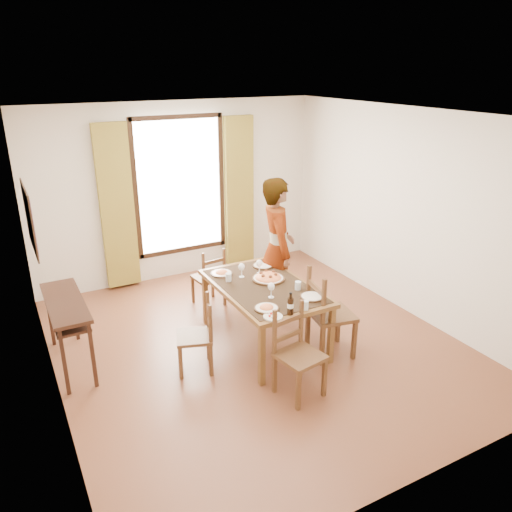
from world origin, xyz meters
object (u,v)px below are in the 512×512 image
dining_table (264,291)px  pasta_platter (268,276)px  console_table (66,310)px  man (277,249)px

dining_table → pasta_platter: size_ratio=4.08×
dining_table → pasta_platter: (0.13, 0.12, 0.12)m
console_table → man: man is taller
console_table → pasta_platter: size_ratio=3.00×
dining_table → man: bearing=47.8°
console_table → man: (2.64, -0.04, 0.26)m
man → pasta_platter: size_ratio=4.70×
dining_table → pasta_platter: 0.21m
console_table → pasta_platter: 2.32m
dining_table → console_table: bearing=164.5°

